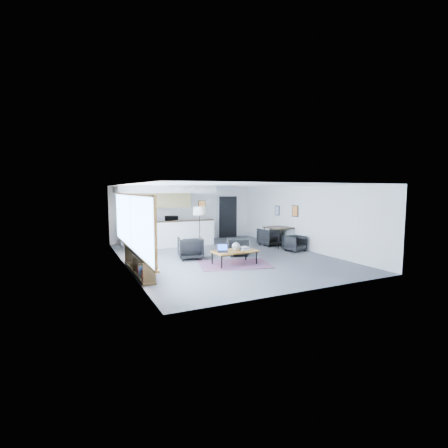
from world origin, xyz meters
name	(u,v)px	position (x,y,z in m)	size (l,w,h in m)	color
room	(225,221)	(0.00, 0.00, 1.30)	(7.02, 9.02, 2.62)	#4D4D50
window	(131,224)	(-3.46, -0.90, 1.46)	(0.10, 5.95, 1.66)	#8CBFFF
console	(139,262)	(-3.30, -1.05, 0.33)	(0.35, 3.00, 0.80)	#2F2110
kitchenette	(165,213)	(-1.20, 3.71, 1.38)	(4.20, 1.96, 2.60)	white
doorway	(228,216)	(2.30, 4.42, 1.07)	(1.10, 0.12, 2.15)	black
track_light	(189,188)	(-0.59, 2.20, 2.53)	(1.60, 0.07, 0.15)	silver
wall_art_lower	(295,211)	(3.47, 0.40, 1.55)	(0.03, 0.38, 0.48)	black
wall_art_upper	(277,210)	(3.47, 1.70, 1.50)	(0.03, 0.34, 0.44)	black
kilim_rug	(234,264)	(-0.25, -1.26, 0.01)	(2.57, 2.05, 0.01)	#502D3F
coffee_table	(234,252)	(-0.25, -1.26, 0.43)	(1.46, 0.84, 0.46)	brown
laptop	(223,249)	(-0.68, -1.26, 0.53)	(0.40, 0.37, 0.24)	black
ceramic_pot	(236,246)	(-0.21, -1.28, 0.60)	(0.27, 0.27, 0.27)	gray
book_stack	(244,248)	(0.09, -1.25, 0.51)	(0.36, 0.31, 0.10)	silver
coaster	(238,251)	(-0.22, -1.44, 0.47)	(0.11, 0.11, 0.01)	#E5590C
armchair_left	(190,247)	(-1.26, 0.17, 0.43)	(0.83, 0.78, 0.85)	black
armchair_right	(238,245)	(0.53, -0.03, 0.38)	(0.74, 0.69, 0.76)	black
floor_lamp	(200,213)	(-0.30, 1.73, 1.52)	(0.62, 0.62, 1.75)	black
dining_table	(279,229)	(3.00, 0.85, 0.78)	(1.16, 1.16, 0.85)	#2F2110
dining_chair_near	(295,244)	(3.00, -0.26, 0.29)	(0.57, 0.54, 0.59)	black
dining_chair_far	(270,237)	(2.83, 1.31, 0.36)	(0.70, 0.65, 0.72)	black
microwave	(171,218)	(-0.76, 4.15, 1.11)	(0.54, 0.30, 0.37)	black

